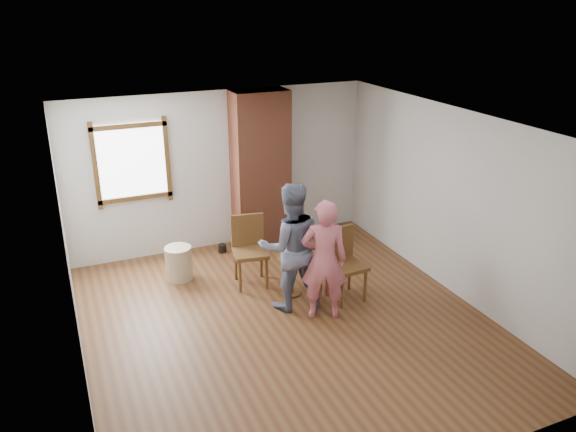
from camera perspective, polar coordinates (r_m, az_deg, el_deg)
The scene contains 12 objects.
ground at distance 7.44m, azimuth -0.06°, elevation -10.79°, with size 5.50×5.50×0.00m, color brown.
room_shell at distance 7.16m, azimuth -2.41°, elevation 3.89°, with size 5.04×5.52×2.62m.
brick_chimney at distance 9.22m, azimuth -2.81°, elevation 4.68°, with size 0.90×0.50×2.60m, color #A4563A.
stoneware_crock at distance 8.54m, azimuth -11.03°, elevation -4.71°, with size 0.40×0.40×0.51m, color #C5B18E.
dark_pot at distance 9.36m, azimuth -6.68°, elevation -3.28°, with size 0.14×0.14×0.14m, color black.
dining_chair_left at distance 8.18m, azimuth -3.96°, elevation -3.09°, with size 0.55×0.55×1.02m.
dining_chair_right at distance 7.81m, azimuth 5.63°, elevation -4.45°, with size 0.52×0.52×1.01m.
side_table at distance 7.90m, azimuth 0.36°, elevation -5.35°, with size 0.40×0.40×0.60m.
cake_plate at distance 7.81m, azimuth 0.36°, elevation -4.03°, with size 0.18×0.18×0.01m, color white.
cake_slice at distance 7.80m, azimuth 0.43°, elevation -3.80°, with size 0.08×0.07×0.06m, color white.
man at distance 7.40m, azimuth 0.24°, elevation -3.15°, with size 0.86×0.67×1.77m, color #151B3A.
person_pink at distance 7.21m, azimuth 3.68°, elevation -4.49°, with size 0.60×0.39×1.64m, color #D16876.
Camera 1 is at (-2.48, -5.76, 3.99)m, focal length 35.00 mm.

